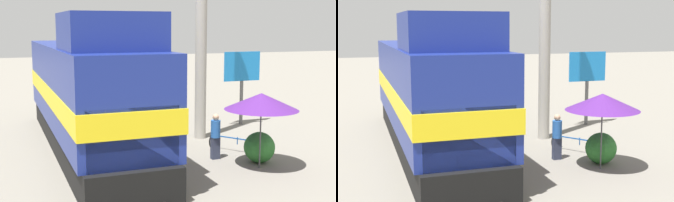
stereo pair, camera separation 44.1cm
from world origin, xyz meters
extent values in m
plane|color=slate|center=(0.00, 0.00, 0.00)|extent=(120.00, 120.00, 0.00)
cube|color=#4C4742|center=(-0.72, 0.00, 0.07)|extent=(0.08, 30.67, 0.15)
cube|color=#4C4742|center=(0.72, 0.00, 0.07)|extent=(0.08, 30.67, 0.15)
cube|color=black|center=(0.00, 3.13, 0.51)|extent=(2.70, 13.55, 1.02)
cube|color=navy|center=(0.00, 3.13, 2.51)|extent=(2.93, 13.00, 2.97)
cube|color=yellow|center=(0.00, 3.13, 2.21)|extent=(2.97, 13.14, 0.70)
cube|color=yellow|center=(0.00, -2.43, 1.84)|extent=(2.49, 1.90, 1.64)
cube|color=navy|center=(0.00, -0.94, 4.55)|extent=(2.75, 2.98, 1.10)
cylinder|color=#9E998E|center=(4.81, 3.13, 5.62)|extent=(0.48, 0.48, 11.25)
cylinder|color=#4C4C4C|center=(4.90, -1.49, 1.20)|extent=(0.05, 0.05, 2.40)
cone|color=#4C1E72|center=(4.90, -1.49, 2.26)|extent=(2.44, 2.44, 0.55)
cube|color=#595959|center=(7.85, 5.06, 1.06)|extent=(0.12, 0.12, 2.11)
cube|color=#1972BF|center=(7.85, 5.06, 2.81)|extent=(1.89, 0.08, 1.40)
sphere|color=#2D722D|center=(5.23, -0.92, 0.54)|extent=(1.08, 1.08, 1.08)
cube|color=#2D3347|center=(4.00, 0.02, 0.39)|extent=(0.30, 0.20, 0.79)
cylinder|color=#2659A5|center=(4.00, 0.02, 1.10)|extent=(0.34, 0.34, 0.62)
sphere|color=tan|center=(4.00, 0.02, 1.53)|extent=(0.23, 0.23, 0.23)
torus|color=black|center=(5.44, 0.11, 0.34)|extent=(0.58, 0.43, 0.67)
torus|color=black|center=(4.56, 1.33, 0.34)|extent=(0.58, 0.43, 0.67)
cube|color=#194C99|center=(5.00, 0.72, 0.53)|extent=(0.78, 1.06, 0.04)
cylinder|color=#194C99|center=(5.15, 0.50, 0.45)|extent=(0.04, 0.04, 0.28)
camera|label=1|loc=(-3.25, -14.59, 4.69)|focal=50.00mm
camera|label=2|loc=(-2.83, -14.74, 4.69)|focal=50.00mm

